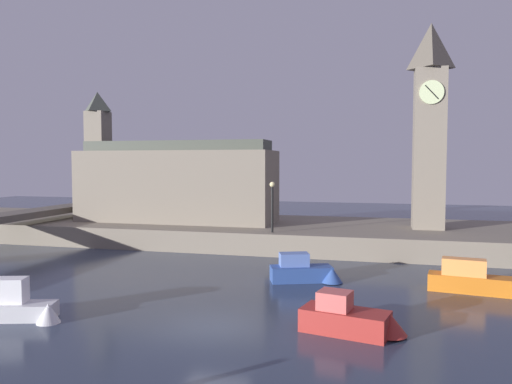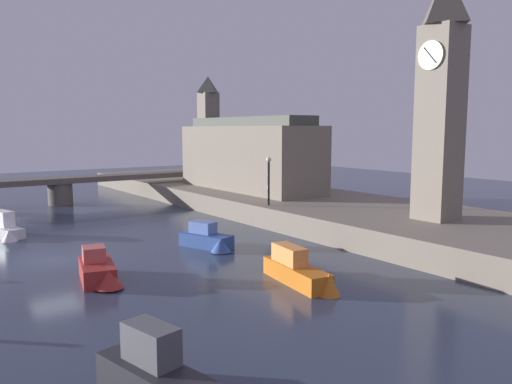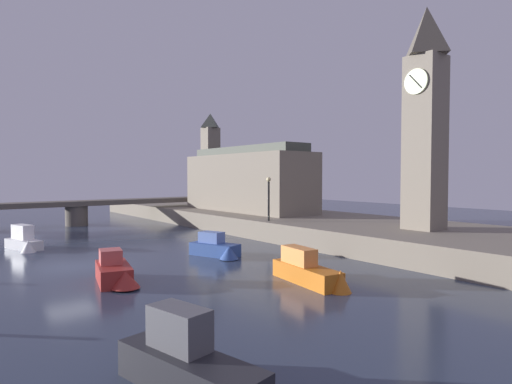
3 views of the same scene
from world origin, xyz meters
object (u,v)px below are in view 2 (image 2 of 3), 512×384
at_px(boat_barge_dark, 164,383).
at_px(boat_dinghy_red, 99,271).
at_px(clock_tower, 441,92).
at_px(streetlamp, 269,175).
at_px(boat_ferry_white, 5,228).
at_px(parliament_hall, 246,153).
at_px(boat_patrol_orange, 300,272).
at_px(boat_tour_blue, 208,239).

relative_size(boat_barge_dark, boat_dinghy_red, 1.20).
distance_m(clock_tower, streetlamp, 12.58).
xyz_separation_m(streetlamp, boat_ferry_white, (-6.84, -16.01, -3.10)).
relative_size(parliament_hall, boat_ferry_white, 3.98).
height_order(parliament_hall, boat_barge_dark, parliament_hall).
bearing_deg(boat_ferry_white, boat_barge_dark, -1.02).
height_order(boat_patrol_orange, boat_barge_dark, boat_barge_dark).
distance_m(clock_tower, boat_patrol_orange, 14.65).
relative_size(clock_tower, boat_barge_dark, 3.01).
height_order(parliament_hall, boat_ferry_white, parliament_hall).
relative_size(parliament_hall, boat_tour_blue, 3.94).
height_order(streetlamp, boat_ferry_white, streetlamp).
relative_size(clock_tower, streetlamp, 4.22).
height_order(boat_ferry_white, boat_dinghy_red, boat_ferry_white).
distance_m(parliament_hall, boat_patrol_orange, 24.38).
relative_size(clock_tower, boat_tour_blue, 3.60).
bearing_deg(boat_patrol_orange, clock_tower, 96.71).
bearing_deg(parliament_hall, boat_patrol_orange, -28.98).
xyz_separation_m(streetlamp, boat_patrol_orange, (11.76, -7.15, -3.10)).
relative_size(boat_patrol_orange, boat_barge_dark, 1.01).
relative_size(clock_tower, boat_ferry_white, 3.64).
relative_size(clock_tower, boat_patrol_orange, 2.99).
height_order(boat_barge_dark, boat_dinghy_red, boat_barge_dark).
bearing_deg(clock_tower, parliament_hall, -179.26).
distance_m(boat_patrol_orange, boat_dinghy_red, 9.08).
distance_m(boat_barge_dark, boat_dinghy_red, 11.42).
bearing_deg(boat_tour_blue, clock_tower, 58.95).
relative_size(boat_tour_blue, boat_patrol_orange, 0.83).
bearing_deg(boat_ferry_white, boat_tour_blue, 41.74).
bearing_deg(boat_dinghy_red, streetlamp, 113.31).
xyz_separation_m(clock_tower, boat_barge_dark, (7.01, -21.18, -8.38)).
distance_m(boat_ferry_white, boat_dinghy_red, 13.11).
distance_m(streetlamp, boat_ferry_white, 17.68).
distance_m(parliament_hall, boat_dinghy_red, 24.65).
bearing_deg(streetlamp, boat_dinghy_red, -66.69).
distance_m(boat_patrol_orange, boat_barge_dark, 10.85).
bearing_deg(boat_barge_dark, parliament_hall, 141.84).
distance_m(clock_tower, parliament_hall, 20.09).
relative_size(parliament_hall, boat_dinghy_red, 3.96).
relative_size(streetlamp, boat_dinghy_red, 0.86).
bearing_deg(boat_dinghy_red, boat_tour_blue, 110.96).
bearing_deg(streetlamp, boat_patrol_orange, -31.31).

